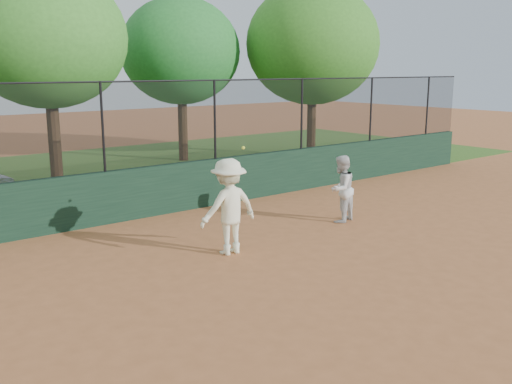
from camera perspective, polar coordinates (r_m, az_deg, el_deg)
ground at (r=8.94m, az=4.88°, el=-10.59°), size 80.00×80.00×0.00m
back_wall at (r=13.54m, az=-12.78°, el=-0.26°), size 26.00×0.20×1.20m
grass_strip at (r=19.15m, az=-20.61°, el=1.04°), size 36.00×12.00×0.01m
player_second at (r=13.17m, az=8.49°, el=0.32°), size 0.88×0.76×1.54m
player_main at (r=10.76m, az=-2.74°, el=-1.47°), size 1.21×0.73×2.06m
fence_assembly at (r=13.28m, az=-13.22°, el=6.62°), size 26.00×0.06×2.00m
tree_2 at (r=17.86m, az=-20.19°, el=14.22°), size 4.65×4.22×6.32m
tree_3 at (r=21.97m, az=-7.53°, el=13.77°), size 4.56×4.15×6.07m
tree_4 at (r=23.08m, az=5.72°, el=14.48°), size 5.43×4.94×6.74m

